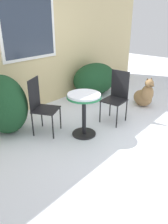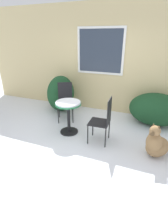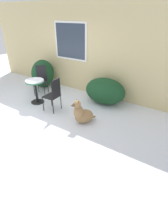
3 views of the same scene
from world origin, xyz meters
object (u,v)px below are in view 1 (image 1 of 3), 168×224
Objects in this scene: patio_chair_near_table at (41,105)px; dog at (144,96)px; patio_chair_far_side at (116,95)px; patio_table at (84,104)px.

dog is (2.33, -0.83, -0.28)m from patio_chair_near_table.
patio_chair_near_table is 1.46m from patio_chair_far_side.
dog is at bearing 82.01° from patio_chair_far_side.
patio_table is at bearing -83.24° from patio_chair_near_table.
patio_chair_far_side is 1.11m from dog.
dog is (1.07, -0.09, -0.28)m from patio_chair_far_side.
patio_chair_far_side is at bearing -153.89° from dog.
patio_table is 0.86m from patio_chair_far_side.
patio_chair_far_side is at bearing -6.91° from patio_table.
patio_chair_near_table is at bearing -123.23° from patio_chair_far_side.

